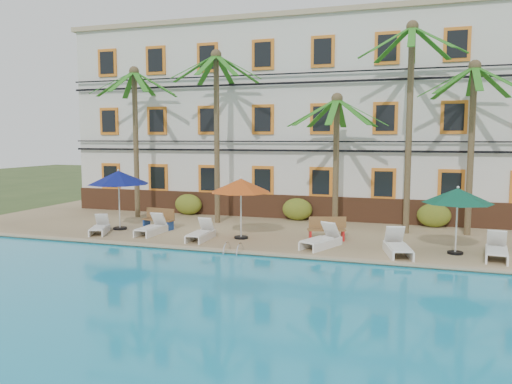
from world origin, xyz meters
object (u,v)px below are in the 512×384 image
(palm_b, at_px, (217,113))
(lounger_d, at_px, (321,240))
(lounger_f, at_px, (497,250))
(pool_ladder, at_px, (233,253))
(palm_a, at_px, (135,121))
(lounger_c, at_px, (201,233))
(palm_d, at_px, (410,100))
(lounger_a, at_px, (100,227))
(bench_right, at_px, (326,228))
(palm_c, at_px, (336,140))
(umbrella_red, at_px, (241,186))
(palm_e, at_px, (472,123))
(umbrella_blue, at_px, (119,178))
(lounger_b, at_px, (152,228))
(umbrella_green, at_px, (458,196))
(lounger_e, at_px, (398,247))
(bench_left, at_px, (159,219))

(palm_b, height_order, lounger_d, palm_b)
(lounger_f, distance_m, pool_ladder, 9.01)
(palm_a, xyz_separation_m, lounger_c, (5.51, -4.34, -4.67))
(palm_d, xyz_separation_m, lounger_a, (-12.50, -4.07, -5.39))
(lounger_f, bearing_deg, bench_right, 167.41)
(lounger_c, relative_size, lounger_d, 0.88)
(palm_c, height_order, umbrella_red, palm_c)
(palm_b, bearing_deg, palm_e, 1.57)
(pool_ladder, bearing_deg, palm_e, 36.35)
(umbrella_blue, distance_m, lounger_b, 2.87)
(palm_a, relative_size, lounger_b, 4.16)
(umbrella_green, height_order, lounger_b, umbrella_green)
(palm_e, xyz_separation_m, umbrella_blue, (-14.69, -3.32, -2.39))
(palm_b, height_order, umbrella_green, palm_b)
(lounger_d, relative_size, lounger_e, 0.96)
(umbrella_red, relative_size, pool_ladder, 3.39)
(umbrella_blue, relative_size, lounger_e, 1.28)
(lounger_c, xyz_separation_m, lounger_f, (10.82, 0.15, 0.02))
(palm_c, distance_m, umbrella_green, 6.17)
(umbrella_green, distance_m, lounger_d, 5.03)
(umbrella_green, bearing_deg, lounger_b, -179.73)
(lounger_c, xyz_separation_m, pool_ladder, (2.02, -1.73, -0.27))
(umbrella_green, distance_m, lounger_e, 2.74)
(bench_right, xyz_separation_m, pool_ladder, (-2.77, -3.23, -0.47))
(umbrella_green, distance_m, lounger_b, 12.15)
(palm_e, bearing_deg, bench_left, -168.26)
(palm_c, xyz_separation_m, pool_ladder, (-2.75, -5.62, -3.98))
(lounger_d, bearing_deg, palm_a, 157.62)
(palm_c, bearing_deg, palm_a, 177.48)
(palm_b, bearing_deg, bench_right, -23.91)
(palm_b, distance_m, palm_c, 5.85)
(palm_e, distance_m, lounger_d, 8.19)
(umbrella_green, bearing_deg, lounger_f, -15.01)
(lounger_e, bearing_deg, palm_d, 87.50)
(palm_d, relative_size, lounger_f, 4.47)
(palm_e, bearing_deg, palm_d, -172.02)
(palm_a, relative_size, pool_ladder, 10.29)
(lounger_d, height_order, pool_ladder, lounger_d)
(lounger_b, relative_size, lounger_e, 0.87)
(lounger_a, bearing_deg, palm_b, 47.52)
(umbrella_blue, height_order, lounger_c, umbrella_blue)
(lounger_b, bearing_deg, palm_d, 19.11)
(umbrella_red, bearing_deg, palm_a, 152.66)
(palm_d, distance_m, lounger_c, 10.29)
(umbrella_blue, bearing_deg, lounger_e, -6.52)
(palm_a, bearing_deg, umbrella_red, -27.34)
(palm_e, xyz_separation_m, lounger_e, (-2.67, -4.70, -4.39))
(lounger_b, xyz_separation_m, lounger_c, (2.47, -0.44, -0.01))
(lounger_c, bearing_deg, lounger_e, -2.64)
(palm_c, relative_size, lounger_a, 3.39)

